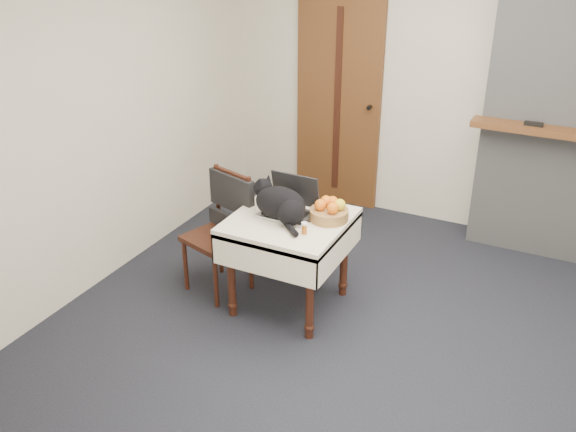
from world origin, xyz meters
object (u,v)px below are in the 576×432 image
object	(u,v)px
fruit_basket	(329,211)
chair	(225,216)
cat	(281,204)
cream_jar	(260,208)
pill_bottle	(304,228)
door	(339,102)
side_table	(289,233)
laptop	(290,204)

from	to	relation	value
fruit_basket	chair	world-z (taller)	chair
cat	cream_jar	world-z (taller)	cat
cream_jar	fruit_basket	bearing A→B (deg)	12.40
fruit_basket	pill_bottle	bearing A→B (deg)	-102.79
door	pill_bottle	xyz separation A→B (m)	(0.60, -2.01, -0.26)
side_table	cream_jar	xyz separation A→B (m)	(-0.23, 0.00, 0.15)
laptop	cat	size ratio (longest dim) A/B	0.74
door	cat	size ratio (longest dim) A/B	4.08
laptop	chair	world-z (taller)	laptop
door	laptop	xyz separation A→B (m)	(0.37, -1.77, -0.23)
door	pill_bottle	world-z (taller)	door
side_table	laptop	world-z (taller)	laptop
laptop	pill_bottle	distance (m)	0.33
cat	chair	world-z (taller)	cat
door	side_table	bearing A→B (deg)	-77.49
pill_bottle	fruit_basket	world-z (taller)	fruit_basket
side_table	door	bearing A→B (deg)	102.51
chair	cream_jar	bearing A→B (deg)	10.12
chair	pill_bottle	bearing A→B (deg)	1.61
door	fruit_basket	bearing A→B (deg)	-69.20
side_table	pill_bottle	distance (m)	0.29
pill_bottle	cream_jar	bearing A→B (deg)	158.80
door	pill_bottle	distance (m)	2.12
side_table	fruit_basket	distance (m)	0.32
laptop	pill_bottle	xyz separation A→B (m)	(0.23, -0.24, -0.02)
door	cat	bearing A→B (deg)	-78.97
cream_jar	side_table	bearing A→B (deg)	-1.07
laptop	chair	distance (m)	0.54
cream_jar	pill_bottle	bearing A→B (deg)	-21.20
door	side_table	xyz separation A→B (m)	(0.41, -1.85, -0.41)
laptop	pill_bottle	size ratio (longest dim) A/B	4.44
cat	chair	bearing A→B (deg)	-166.82
fruit_basket	cat	bearing A→B (deg)	-153.37
fruit_basket	laptop	bearing A→B (deg)	-174.79
cat	door	bearing A→B (deg)	123.07
cream_jar	chair	world-z (taller)	chair
side_table	chair	xyz separation A→B (m)	(-0.54, 0.04, -0.00)
pill_bottle	chair	xyz separation A→B (m)	(-0.73, 0.20, -0.16)
laptop	cat	xyz separation A→B (m)	(-0.00, -0.12, 0.05)
laptop	chair	xyz separation A→B (m)	(-0.51, -0.04, -0.18)
side_table	pill_bottle	size ratio (longest dim) A/B	9.55
cat	fruit_basket	xyz separation A→B (m)	(0.29, 0.15, -0.05)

